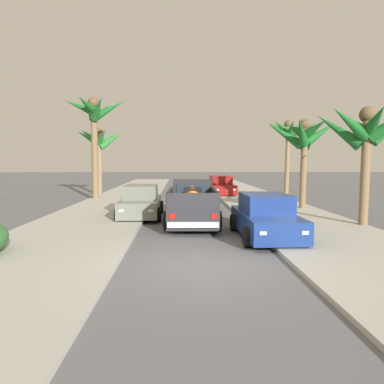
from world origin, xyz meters
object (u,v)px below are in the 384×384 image
(pickup_truck, at_px, (192,205))
(palm_tree_left_fore, at_px, (366,130))
(car_right_near, at_px, (221,186))
(palm_tree_left_mid, at_px, (304,136))
(palm_tree_right_fore, at_px, (95,118))
(palm_tree_right_mid, at_px, (290,133))
(car_left_mid, at_px, (266,218))
(car_left_near, at_px, (141,202))
(palm_tree_left_back, at_px, (100,141))

(pickup_truck, bearing_deg, palm_tree_left_fore, -9.97)
(car_right_near, relative_size, palm_tree_left_mid, 0.87)
(palm_tree_right_fore, bearing_deg, palm_tree_right_mid, 1.63)
(car_right_near, relative_size, car_left_mid, 1.01)
(car_left_near, distance_m, palm_tree_left_mid, 9.47)
(car_right_near, bearing_deg, pickup_truck, -102.14)
(palm_tree_left_fore, xyz_separation_m, palm_tree_right_fore, (-13.19, 10.77, 1.71))
(palm_tree_right_fore, bearing_deg, car_left_mid, -54.96)
(palm_tree_left_fore, height_order, palm_tree_right_fore, palm_tree_right_fore)
(car_left_near, distance_m, palm_tree_left_fore, 10.25)
(car_right_near, xyz_separation_m, palm_tree_left_fore, (4.13, -13.85, 3.21))
(palm_tree_left_back, bearing_deg, car_right_near, -2.79)
(car_right_near, bearing_deg, palm_tree_right_mid, -30.31)
(car_left_near, relative_size, palm_tree_left_fore, 0.88)
(pickup_truck, relative_size, palm_tree_left_mid, 1.05)
(palm_tree_left_mid, bearing_deg, palm_tree_right_mid, 79.19)
(car_left_near, distance_m, palm_tree_right_mid, 13.29)
(palm_tree_right_mid, bearing_deg, palm_tree_left_fore, -92.43)
(car_right_near, distance_m, palm_tree_left_mid, 9.86)
(palm_tree_left_fore, height_order, palm_tree_left_back, palm_tree_left_back)
(palm_tree_right_fore, bearing_deg, car_left_near, -63.04)
(car_left_mid, xyz_separation_m, palm_tree_right_fore, (-8.79, 12.54, 4.92))
(car_left_mid, xyz_separation_m, palm_tree_right_mid, (4.87, 12.92, 3.99))
(car_left_near, bearing_deg, palm_tree_right_mid, 39.91)
(pickup_truck, xyz_separation_m, car_left_mid, (2.45, -2.98, -0.10))
(palm_tree_right_fore, relative_size, palm_tree_left_mid, 1.41)
(palm_tree_right_mid, bearing_deg, palm_tree_left_mid, -100.81)
(pickup_truck, relative_size, palm_tree_right_mid, 0.93)
(pickup_truck, xyz_separation_m, palm_tree_right_fore, (-6.34, 9.56, 4.82))
(pickup_truck, distance_m, palm_tree_left_fore, 7.62)
(palm_tree_right_mid, bearing_deg, car_left_near, -140.09)
(palm_tree_left_fore, bearing_deg, palm_tree_left_mid, 97.17)
(palm_tree_left_back, bearing_deg, palm_tree_right_fore, -81.88)
(car_left_near, relative_size, palm_tree_left_back, 0.81)
(car_left_mid, height_order, palm_tree_left_mid, palm_tree_left_mid)
(car_right_near, bearing_deg, palm_tree_left_mid, -68.05)
(car_left_near, height_order, palm_tree_left_back, palm_tree_left_back)
(car_right_near, xyz_separation_m, palm_tree_right_fore, (-9.06, -3.08, 4.92))
(pickup_truck, height_order, palm_tree_right_fore, palm_tree_right_fore)
(palm_tree_right_fore, relative_size, palm_tree_left_back, 1.34)
(palm_tree_left_mid, xyz_separation_m, palm_tree_left_back, (-13.04, 9.09, 0.22))
(pickup_truck, bearing_deg, palm_tree_right_mid, 53.64)
(pickup_truck, relative_size, car_left_mid, 1.23)
(palm_tree_left_mid, xyz_separation_m, palm_tree_right_mid, (1.13, 5.93, 0.69))
(car_left_near, distance_m, palm_tree_left_back, 12.64)
(palm_tree_left_fore, bearing_deg, car_left_mid, -158.07)
(pickup_truck, xyz_separation_m, palm_tree_right_mid, (7.32, 9.95, 3.89))
(car_left_mid, bearing_deg, palm_tree_right_mid, 69.35)
(palm_tree_right_mid, bearing_deg, pickup_truck, -126.36)
(car_right_near, distance_m, palm_tree_left_back, 10.20)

